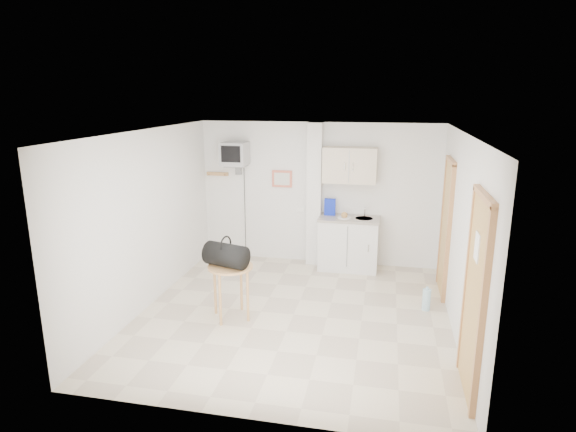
% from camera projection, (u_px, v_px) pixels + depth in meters
% --- Properties ---
extents(ground, '(4.50, 4.50, 0.00)m').
position_uv_depth(ground, '(294.00, 314.00, 6.66)').
color(ground, beige).
rests_on(ground, ground).
extents(room_envelope, '(4.24, 4.54, 2.55)m').
position_uv_depth(room_envelope, '(313.00, 206.00, 6.32)').
color(room_envelope, white).
rests_on(room_envelope, ground).
extents(kitchenette, '(1.03, 0.58, 2.10)m').
position_uv_depth(kitchenette, '(349.00, 224.00, 8.25)').
color(kitchenette, silver).
rests_on(kitchenette, ground).
extents(crt_television, '(0.44, 0.45, 2.15)m').
position_uv_depth(crt_television, '(235.00, 155.00, 8.38)').
color(crt_television, slate).
rests_on(crt_television, ground).
extents(round_table, '(0.60, 0.60, 0.75)m').
position_uv_depth(round_table, '(231.00, 273.00, 6.43)').
color(round_table, '#B78245').
rests_on(round_table, ground).
extents(duffel_bag, '(0.63, 0.46, 0.42)m').
position_uv_depth(duffel_bag, '(226.00, 255.00, 6.34)').
color(duffel_bag, black).
rests_on(duffel_bag, round_table).
extents(water_bottle, '(0.12, 0.12, 0.35)m').
position_uv_depth(water_bottle, '(426.00, 299.00, 6.77)').
color(water_bottle, '#A0CAD9').
rests_on(water_bottle, ground).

